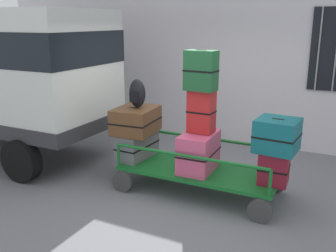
# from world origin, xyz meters

# --- Properties ---
(ground_plane) EXTENTS (40.00, 40.00, 0.00)m
(ground_plane) POSITION_xyz_m (0.00, 0.00, 0.00)
(ground_plane) COLOR slate
(building_wall) EXTENTS (12.00, 0.38, 5.00)m
(building_wall) POSITION_xyz_m (0.01, 2.68, 2.50)
(building_wall) COLOR silver
(building_wall) RESTS_ON ground
(luggage_cart) EXTENTS (2.41, 1.07, 0.37)m
(luggage_cart) POSITION_xyz_m (0.22, -0.12, 0.31)
(luggage_cart) COLOR #146023
(luggage_cart) RESTS_ON ground
(cart_railing) EXTENTS (2.31, 0.93, 0.37)m
(cart_railing) POSITION_xyz_m (0.22, -0.12, 0.68)
(cart_railing) COLOR #146023
(cart_railing) RESTS_ON luggage_cart
(suitcase_left_bottom) EXTENTS (0.41, 0.79, 0.42)m
(suitcase_left_bottom) POSITION_xyz_m (-0.87, -0.08, 0.58)
(suitcase_left_bottom) COLOR slate
(suitcase_left_bottom) RESTS_ON luggage_cart
(suitcase_left_middle) EXTENTS (0.65, 0.79, 0.41)m
(suitcase_left_middle) POSITION_xyz_m (-0.87, -0.11, 0.99)
(suitcase_left_middle) COLOR brown
(suitcase_left_middle) RESTS_ON suitcase_left_bottom
(suitcase_midleft_bottom) EXTENTS (0.48, 0.74, 0.57)m
(suitcase_midleft_bottom) POSITION_xyz_m (0.22, -0.15, 0.65)
(suitcase_midleft_bottom) COLOR #CC4C72
(suitcase_midleft_bottom) RESTS_ON luggage_cart
(suitcase_midleft_middle) EXTENTS (0.38, 0.28, 0.62)m
(suitcase_midleft_middle) POSITION_xyz_m (0.22, -0.08, 1.25)
(suitcase_midleft_middle) COLOR #B21E1E
(suitcase_midleft_middle) RESTS_ON suitcase_midleft_bottom
(suitcase_midleft_top) EXTENTS (0.46, 0.29, 0.56)m
(suitcase_midleft_top) POSITION_xyz_m (0.22, -0.14, 1.84)
(suitcase_midleft_top) COLOR #194C28
(suitcase_midleft_top) RESTS_ON suitcase_midleft_middle
(suitcase_center_bottom) EXTENTS (0.41, 0.42, 0.45)m
(suitcase_center_bottom) POSITION_xyz_m (1.31, -0.13, 0.59)
(suitcase_center_bottom) COLOR maroon
(suitcase_center_bottom) RESTS_ON luggage_cart
(suitcase_center_middle) EXTENTS (0.58, 0.57, 0.45)m
(suitcase_center_middle) POSITION_xyz_m (1.31, -0.10, 1.04)
(suitcase_center_middle) COLOR #0F5960
(suitcase_center_middle) RESTS_ON suitcase_center_bottom
(backpack) EXTENTS (0.27, 0.22, 0.44)m
(backpack) POSITION_xyz_m (-0.85, -0.09, 1.42)
(backpack) COLOR black
(backpack) RESTS_ON suitcase_left_middle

